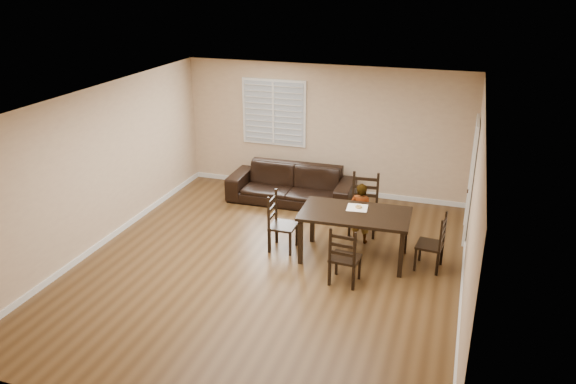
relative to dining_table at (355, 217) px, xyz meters
The scene contains 11 objects.
ground 1.61m from the dining_table, 149.96° to the right, with size 7.00×7.00×0.00m, color brown.
room 1.70m from the dining_table, 155.89° to the right, with size 6.04×7.04×2.72m.
dining_table is the anchor object (origin of this frame).
chair_near 1.14m from the dining_table, 92.57° to the left, with size 0.53×0.50×1.10m.
chair_far 0.96m from the dining_table, 88.53° to the right, with size 0.46×0.43×0.95m.
chair_left 1.35m from the dining_table, behind, with size 0.43×0.46×1.00m.
chair_right 1.35m from the dining_table, ahead, with size 0.44×0.46×0.94m.
child 0.66m from the dining_table, 92.29° to the left, with size 0.40×0.26×1.08m, color gray.
napkin 0.22m from the dining_table, 92.29° to the left, with size 0.33×0.33×0.00m, color white.
donut 0.23m from the dining_table, 85.95° to the left, with size 0.11×0.11×0.04m.
sofa 2.66m from the dining_table, 130.63° to the left, with size 2.53×0.99×0.74m, color black.
Camera 1 is at (2.77, -7.44, 4.44)m, focal length 35.00 mm.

